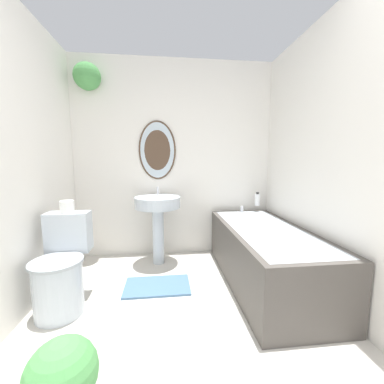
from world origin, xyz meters
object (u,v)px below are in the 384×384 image
Objects in this scene: toilet at (61,271)px; bathtub at (265,254)px; shampoo_bottle at (257,199)px; potted_plant at (63,383)px; toilet_paper_roll at (67,207)px; pedestal_sink at (158,211)px.

bathtub is at bearing 6.95° from toilet.
shampoo_bottle is (1.99, 0.95, 0.38)m from toilet.
bathtub is (1.78, 0.22, -0.03)m from toilet.
toilet reaches higher than potted_plant.
toilet_paper_roll reaches higher than bathtub.
toilet is 1.12m from pedestal_sink.
shampoo_bottle is 1.55× the size of toilet_paper_roll.
toilet is 2.24m from shampoo_bottle.
pedestal_sink is 2.11× the size of potted_plant.
pedestal_sink reaches higher than toilet.
bathtub reaches higher than potted_plant.
shampoo_bottle is (0.21, 0.74, 0.41)m from bathtub.
pedestal_sink is 1.26m from shampoo_bottle.
toilet_paper_roll is (-0.74, -0.59, 0.18)m from pedestal_sink.
potted_plant is (-1.41, -1.12, -0.07)m from bathtub.
bathtub is at bearing -28.45° from pedestal_sink.
potted_plant is (0.37, -0.91, -0.10)m from toilet.
toilet_paper_roll is at bearing 108.65° from potted_plant.
potted_plant is at bearing -102.38° from pedestal_sink.
potted_plant is 3.81× the size of toilet_paper_roll.
bathtub is 1.86m from toilet_paper_roll.
pedestal_sink is (0.74, 0.78, 0.30)m from toilet.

